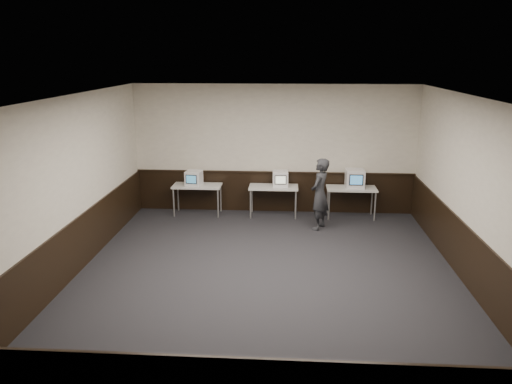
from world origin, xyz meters
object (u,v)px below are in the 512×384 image
desk_left (197,188)px  emac_left (194,178)px  desk_right (351,190)px  person (320,194)px  emac_center (280,179)px  emac_right (355,179)px  desk_center (274,189)px

desk_left → emac_left: size_ratio=2.73×
desk_right → person: bearing=-132.5°
emac_left → emac_center: (2.13, 0.09, 0.00)m
emac_right → person: 1.30m
desk_left → emac_right: emac_right is taller
desk_center → emac_right: emac_right is taller
emac_left → emac_right: (3.94, 0.08, 0.04)m
desk_right → emac_center: 1.76m
desk_right → emac_right: emac_right is taller
desk_left → person: size_ratio=0.73×
desk_left → emac_left: 0.27m
emac_right → person: (-0.90, -0.93, -0.15)m
desk_center → emac_right: (1.97, 0.03, 0.29)m
desk_center → person: 1.41m
desk_center → emac_right: size_ratio=2.47×
desk_center → desk_right: same height
emac_left → desk_left: bearing=43.9°
desk_right → desk_center: bearing=180.0°
emac_left → emac_right: 3.94m
emac_center → desk_center: bearing=-170.2°
desk_center → emac_right: bearing=0.9°
desk_center → desk_left: bearing=180.0°
desk_left → desk_center: bearing=0.0°
emac_center → person: bearing=-48.8°
desk_center → person: (1.08, -0.90, 0.15)m
desk_left → emac_right: (3.87, 0.03, 0.29)m
desk_left → emac_left: emac_left is taller
person → desk_right: bearing=161.9°
desk_left → emac_center: emac_center is taller
desk_left → emac_right: size_ratio=2.47×
emac_right → person: size_ratio=0.29×
desk_center → emac_left: (-1.97, -0.05, 0.26)m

